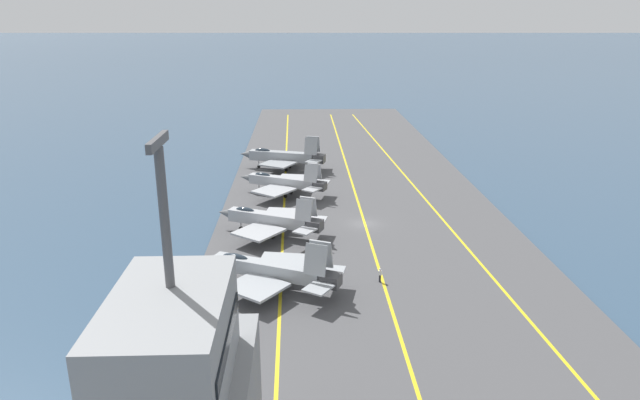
{
  "coord_description": "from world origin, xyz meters",
  "views": [
    {
      "loc": [
        -78.12,
        9.26,
        29.54
      ],
      "look_at": [
        3.82,
        6.45,
        2.9
      ],
      "focal_mm": 32.0,
      "sensor_mm": 36.0,
      "label": 1
    }
  ],
  "objects_px": {
    "parked_jet_second": "(271,219)",
    "parked_jet_third": "(284,182)",
    "parked_jet_fourth": "(283,156)",
    "parked_jet_nearest": "(270,269)",
    "crew_white_vest": "(380,274)"
  },
  "relations": [
    {
      "from": "parked_jet_second",
      "to": "crew_white_vest",
      "type": "bearing_deg",
      "value": -138.98
    },
    {
      "from": "parked_jet_fourth",
      "to": "crew_white_vest",
      "type": "relative_size",
      "value": 10.23
    },
    {
      "from": "parked_jet_nearest",
      "to": "parked_jet_fourth",
      "type": "height_order",
      "value": "parked_jet_fourth"
    },
    {
      "from": "parked_jet_second",
      "to": "parked_jet_fourth",
      "type": "bearing_deg",
      "value": -1.22
    },
    {
      "from": "parked_jet_nearest",
      "to": "parked_jet_fourth",
      "type": "bearing_deg",
      "value": -0.02
    },
    {
      "from": "parked_jet_nearest",
      "to": "parked_jet_third",
      "type": "bearing_deg",
      "value": -1.03
    },
    {
      "from": "crew_white_vest",
      "to": "parked_jet_fourth",
      "type": "bearing_deg",
      "value": 13.78
    },
    {
      "from": "parked_jet_third",
      "to": "parked_jet_fourth",
      "type": "height_order",
      "value": "parked_jet_fourth"
    },
    {
      "from": "parked_jet_third",
      "to": "crew_white_vest",
      "type": "height_order",
      "value": "parked_jet_third"
    },
    {
      "from": "parked_jet_second",
      "to": "parked_jet_fourth",
      "type": "relative_size",
      "value": 0.91
    },
    {
      "from": "parked_jet_second",
      "to": "parked_jet_third",
      "type": "relative_size",
      "value": 1.0
    },
    {
      "from": "parked_jet_nearest",
      "to": "crew_white_vest",
      "type": "distance_m",
      "value": 12.53
    },
    {
      "from": "parked_jet_fourth",
      "to": "parked_jet_nearest",
      "type": "bearing_deg",
      "value": 179.98
    },
    {
      "from": "parked_jet_second",
      "to": "parked_jet_third",
      "type": "height_order",
      "value": "parked_jet_second"
    },
    {
      "from": "parked_jet_nearest",
      "to": "parked_jet_second",
      "type": "relative_size",
      "value": 1.08
    }
  ]
}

